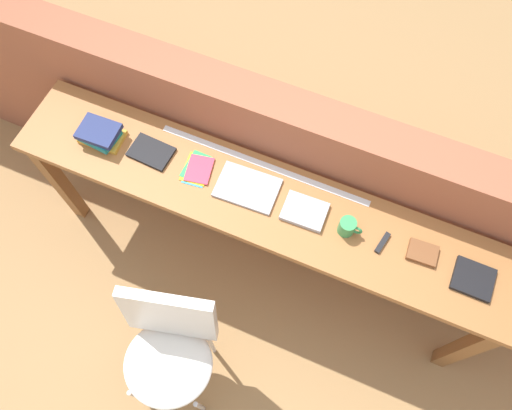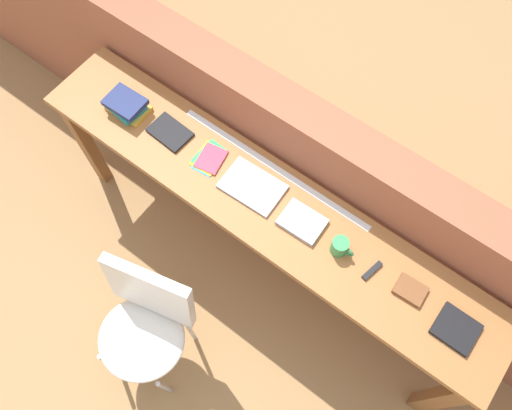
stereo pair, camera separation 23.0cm
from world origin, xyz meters
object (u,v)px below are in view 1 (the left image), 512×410
(chair_white_moulded, at_px, (169,347))
(book_stack_leftmost, at_px, (100,134))
(magazine_cycling, at_px, (151,152))
(book_open_centre, at_px, (247,188))
(pamphlet_pile_colourful, at_px, (197,169))
(multitool_folded, at_px, (382,243))
(book_repair_rightmost, at_px, (473,279))
(leather_journal_brown, at_px, (422,253))
(mug, at_px, (348,227))

(chair_white_moulded, relative_size, book_stack_leftmost, 4.10)
(chair_white_moulded, height_order, book_stack_leftmost, book_stack_leftmost)
(magazine_cycling, height_order, book_open_centre, same)
(book_stack_leftmost, xyz_separation_m, pamphlet_pile_colourful, (0.51, 0.03, -0.04))
(book_stack_leftmost, bearing_deg, chair_white_moulded, -47.15)
(magazine_cycling, height_order, multitool_folded, magazine_cycling)
(book_stack_leftmost, bearing_deg, book_repair_rightmost, 0.21)
(leather_journal_brown, distance_m, book_repair_rightmost, 0.24)
(magazine_cycling, relative_size, pamphlet_pile_colourful, 1.12)
(book_stack_leftmost, distance_m, leather_journal_brown, 1.62)
(book_stack_leftmost, xyz_separation_m, book_repair_rightmost, (1.85, 0.01, -0.03))
(magazine_cycling, distance_m, book_open_centre, 0.51)
(chair_white_moulded, xyz_separation_m, pamphlet_pile_colourful, (-0.18, 0.77, 0.36))
(leather_journal_brown, bearing_deg, book_stack_leftmost, 178.29)
(chair_white_moulded, relative_size, pamphlet_pile_colourful, 4.83)
(pamphlet_pile_colourful, bearing_deg, chair_white_moulded, -76.97)
(book_stack_leftmost, distance_m, pamphlet_pile_colourful, 0.51)
(book_stack_leftmost, relative_size, book_repair_rightmost, 1.26)
(pamphlet_pile_colourful, distance_m, leather_journal_brown, 1.11)
(book_stack_leftmost, relative_size, book_open_centre, 0.75)
(chair_white_moulded, height_order, leather_journal_brown, leather_journal_brown)
(chair_white_moulded, bearing_deg, pamphlet_pile_colourful, 103.03)
(multitool_folded, bearing_deg, leather_journal_brown, 7.08)
(chair_white_moulded, distance_m, book_repair_rightmost, 1.43)
(pamphlet_pile_colourful, bearing_deg, book_open_centre, 0.01)
(multitool_folded, relative_size, book_repair_rightmost, 0.64)
(book_repair_rightmost, bearing_deg, pamphlet_pile_colourful, 179.33)
(pamphlet_pile_colourful, xyz_separation_m, mug, (0.76, -0.02, 0.04))
(book_stack_leftmost, bearing_deg, mug, 0.45)
(book_open_centre, xyz_separation_m, multitool_folded, (0.67, -0.02, -0.00))
(book_open_centre, height_order, multitool_folded, same)
(book_stack_leftmost, relative_size, mug, 1.98)
(book_repair_rightmost, bearing_deg, book_stack_leftmost, -179.45)
(pamphlet_pile_colourful, distance_m, book_repair_rightmost, 1.34)
(chair_white_moulded, relative_size, leather_journal_brown, 6.86)
(pamphlet_pile_colourful, bearing_deg, book_stack_leftmost, -176.59)
(multitool_folded, distance_m, book_repair_rightmost, 0.41)
(leather_journal_brown, bearing_deg, book_repair_rightmost, -10.36)
(magazine_cycling, bearing_deg, chair_white_moulded, -57.59)
(book_stack_leftmost, xyz_separation_m, book_open_centre, (0.77, 0.03, -0.04))
(book_open_centre, xyz_separation_m, book_repair_rightmost, (1.08, -0.02, 0.00))
(book_stack_leftmost, relative_size, pamphlet_pile_colourful, 1.18)
(magazine_cycling, distance_m, book_repair_rightmost, 1.59)
(magazine_cycling, height_order, book_repair_rightmost, book_repair_rightmost)
(leather_journal_brown, bearing_deg, book_open_centre, 177.43)
(leather_journal_brown, bearing_deg, multitool_folded, -175.94)
(book_stack_leftmost, height_order, multitool_folded, book_stack_leftmost)
(chair_white_moulded, xyz_separation_m, magazine_cycling, (-0.43, 0.77, 0.36))
(pamphlet_pile_colourful, bearing_deg, magazine_cycling, -178.82)
(chair_white_moulded, relative_size, mug, 8.10)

